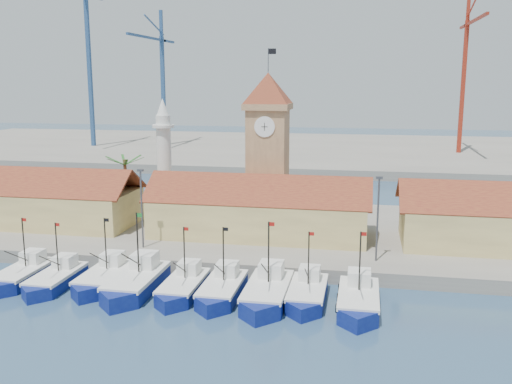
% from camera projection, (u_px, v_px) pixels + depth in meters
% --- Properties ---
extents(ground, '(400.00, 400.00, 0.00)m').
position_uv_depth(ground, '(219.00, 308.00, 51.49)').
color(ground, navy).
rests_on(ground, ground).
extents(quay, '(140.00, 32.00, 1.50)m').
position_uv_depth(quay, '(265.00, 232.00, 74.47)').
color(quay, gray).
rests_on(quay, ground).
extents(terminal, '(240.00, 80.00, 2.00)m').
position_uv_depth(terminal, '(319.00, 151.00, 157.29)').
color(terminal, gray).
rests_on(terminal, ground).
extents(boat_0, '(3.36, 9.20, 6.96)m').
position_uv_depth(boat_0, '(22.00, 276.00, 57.82)').
color(boat_0, navy).
rests_on(boat_0, ground).
extents(boat_1, '(3.27, 8.96, 6.78)m').
position_uv_depth(boat_1, '(55.00, 281.00, 56.55)').
color(boat_1, navy).
rests_on(boat_1, ground).
extents(boat_2, '(3.47, 9.52, 7.20)m').
position_uv_depth(boat_2, '(103.00, 279.00, 56.81)').
color(boat_2, navy).
rests_on(boat_2, ground).
extents(boat_3, '(3.93, 10.75, 8.14)m').
position_uv_depth(boat_3, '(135.00, 284.00, 55.21)').
color(boat_3, navy).
rests_on(boat_3, ground).
extents(boat_4, '(3.34, 9.16, 6.93)m').
position_uv_depth(boat_4, '(182.00, 288.00, 54.38)').
color(boat_4, navy).
rests_on(boat_4, ground).
extents(boat_5, '(3.43, 9.39, 7.11)m').
position_uv_depth(boat_5, '(222.00, 291.00, 53.67)').
color(boat_5, navy).
rests_on(boat_5, ground).
extents(boat_6, '(3.82, 10.47, 7.92)m').
position_uv_depth(boat_6, '(267.00, 294.00, 52.58)').
color(boat_6, navy).
rests_on(boat_6, ground).
extents(boat_7, '(3.34, 9.15, 6.93)m').
position_uv_depth(boat_7, '(307.00, 295.00, 52.69)').
color(boat_7, navy).
rests_on(boat_7, ground).
extents(boat_8, '(3.59, 9.82, 7.43)m').
position_uv_depth(boat_8, '(358.00, 302.00, 50.91)').
color(boat_8, navy).
rests_on(boat_8, ground).
extents(hall_left, '(31.20, 10.13, 7.61)m').
position_uv_depth(hall_left, '(24.00, 204.00, 75.88)').
color(hall_left, '#E3CC7C').
rests_on(hall_left, quay).
extents(hall_center, '(27.04, 10.13, 7.61)m').
position_uv_depth(hall_center, '(259.00, 215.00, 69.99)').
color(hall_center, '#E3CC7C').
rests_on(hall_center, quay).
extents(clock_tower, '(5.80, 5.80, 22.70)m').
position_uv_depth(clock_tower, '(268.00, 145.00, 74.22)').
color(clock_tower, tan).
rests_on(clock_tower, quay).
extents(minaret, '(3.00, 3.00, 16.30)m').
position_uv_depth(minaret, '(164.00, 157.00, 79.34)').
color(minaret, silver).
rests_on(minaret, quay).
extents(palm_tree, '(5.60, 5.03, 8.39)m').
position_uv_depth(palm_tree, '(126.00, 183.00, 79.01)').
color(palm_tree, brown).
rests_on(palm_tree, quay).
extents(lamp_posts, '(80.70, 0.25, 9.03)m').
position_uv_depth(lamp_posts, '(251.00, 209.00, 61.70)').
color(lamp_posts, '#3F3F44').
rests_on(lamp_posts, quay).
extents(crane_blue_far, '(1.00, 34.32, 48.83)m').
position_uv_depth(crane_blue_far, '(86.00, 46.00, 154.28)').
color(crane_blue_far, navy).
rests_on(crane_blue_far, terminal).
extents(crane_blue_near, '(1.00, 33.60, 37.05)m').
position_uv_depth(crane_blue_near, '(160.00, 71.00, 157.61)').
color(crane_blue_near, navy).
rests_on(crane_blue_near, terminal).
extents(crane_red_right, '(1.00, 34.74, 39.58)m').
position_uv_depth(crane_red_right, '(466.00, 64.00, 139.63)').
color(crane_red_right, maroon).
rests_on(crane_red_right, terminal).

